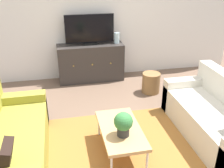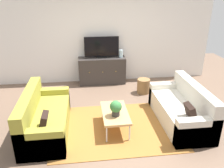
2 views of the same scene
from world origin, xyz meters
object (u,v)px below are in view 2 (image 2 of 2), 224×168
(couch_right_side, at_px, (183,110))
(potted_plant, at_px, (116,108))
(tv_console, at_px, (102,71))
(wicker_basket, at_px, (143,86))
(flat_screen_tv, at_px, (102,47))
(coffee_table, at_px, (115,113))
(couch_left_side, at_px, (43,119))
(glass_vase, at_px, (121,54))

(couch_right_side, bearing_deg, potted_plant, -171.33)
(tv_console, bearing_deg, wicker_basket, -38.80)
(tv_console, bearing_deg, flat_screen_tv, 90.00)
(coffee_table, xyz_separation_m, tv_console, (-0.04, 2.45, 0.03))
(couch_left_side, relative_size, flat_screen_tv, 1.84)
(couch_right_side, distance_m, tv_console, 2.81)
(coffee_table, bearing_deg, potted_plant, -91.80)
(couch_right_side, relative_size, flat_screen_tv, 1.84)
(potted_plant, relative_size, tv_console, 0.23)
(tv_console, distance_m, wicker_basket, 1.35)
(couch_left_side, height_order, glass_vase, glass_vase)
(flat_screen_tv, height_order, glass_vase, flat_screen_tv)
(potted_plant, height_order, wicker_basket, potted_plant)
(couch_left_side, height_order, coffee_table, couch_left_side)
(tv_console, distance_m, flat_screen_tv, 0.69)
(tv_console, bearing_deg, couch_left_side, -119.95)
(potted_plant, bearing_deg, coffee_table, 88.20)
(tv_console, bearing_deg, couch_right_side, -57.84)
(potted_plant, relative_size, glass_vase, 1.43)
(potted_plant, bearing_deg, wicker_basket, 60.32)
(flat_screen_tv, bearing_deg, coffee_table, -88.99)
(couch_left_side, height_order, couch_right_side, same)
(glass_vase, bearing_deg, flat_screen_tv, 177.93)
(coffee_table, bearing_deg, tv_console, 91.02)
(coffee_table, height_order, flat_screen_tv, flat_screen_tv)
(potted_plant, distance_m, glass_vase, 2.67)
(coffee_table, relative_size, tv_console, 0.71)
(potted_plant, height_order, tv_console, tv_console)
(couch_left_side, xyz_separation_m, glass_vase, (1.92, 2.37, 0.60))
(couch_left_side, relative_size, potted_plant, 5.78)
(couch_right_side, bearing_deg, couch_left_side, 180.00)
(coffee_table, height_order, wicker_basket, wicker_basket)
(coffee_table, bearing_deg, couch_left_side, 176.89)
(tv_console, bearing_deg, glass_vase, 0.00)
(glass_vase, bearing_deg, couch_right_side, -68.42)
(coffee_table, distance_m, glass_vase, 2.56)
(flat_screen_tv, bearing_deg, couch_left_side, -119.74)
(couch_right_side, height_order, flat_screen_tv, flat_screen_tv)
(potted_plant, bearing_deg, glass_vase, 78.78)
(glass_vase, height_order, wicker_basket, glass_vase)
(coffee_table, relative_size, potted_plant, 3.06)
(flat_screen_tv, relative_size, wicker_basket, 2.51)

